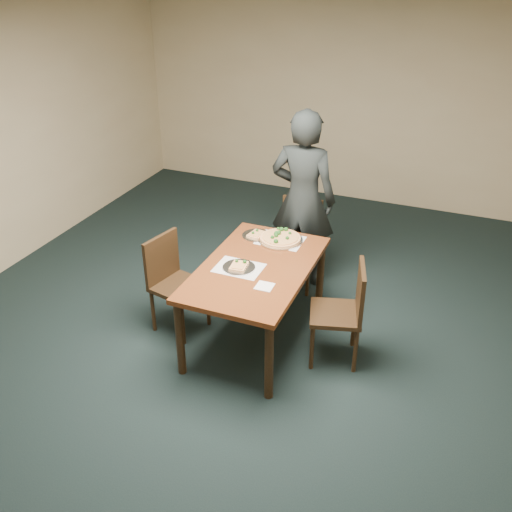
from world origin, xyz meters
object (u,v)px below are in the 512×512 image
at_px(diner, 303,199).
at_px(pizza_pan, 280,238).
at_px(slice_plate_near, 239,266).
at_px(slice_plate_far, 257,235).
at_px(chair_right, 345,308).
at_px(chair_far, 299,237).
at_px(chair_left, 172,278).
at_px(dining_table, 256,275).

distance_m(diner, pizza_pan, 0.64).
xyz_separation_m(slice_plate_near, slice_plate_far, (-0.09, 0.61, -0.00)).
xyz_separation_m(chair_right, pizza_pan, (-0.77, 0.52, 0.26)).
relative_size(chair_right, pizza_pan, 2.17).
bearing_deg(chair_right, chair_far, -160.30).
xyz_separation_m(chair_left, slice_plate_far, (0.57, 0.64, 0.25)).
distance_m(chair_far, chair_right, 1.33).
xyz_separation_m(dining_table, chair_right, (0.80, 0.01, -0.14)).
bearing_deg(chair_far, pizza_pan, -92.52).
distance_m(chair_left, pizza_pan, 1.06).
bearing_deg(pizza_pan, chair_right, -33.99).
height_order(chair_left, chair_right, same).
bearing_deg(diner, chair_far, 77.87).
bearing_deg(slice_plate_near, chair_right, 5.73).
height_order(chair_left, diner, diner).
distance_m(pizza_pan, slice_plate_far, 0.24).
relative_size(chair_left, pizza_pan, 2.17).
height_order(diner, pizza_pan, diner).
bearing_deg(diner, slice_plate_far, 67.14).
bearing_deg(slice_plate_far, chair_far, 67.06).
xyz_separation_m(chair_right, slice_plate_far, (-1.01, 0.52, 0.25)).
bearing_deg(pizza_pan, diner, 88.69).
relative_size(chair_left, slice_plate_near, 3.25).
height_order(dining_table, chair_far, chair_far).
bearing_deg(chair_right, chair_left, -101.36).
relative_size(chair_far, slice_plate_near, 3.25).
bearing_deg(diner, pizza_pan, 87.76).
bearing_deg(chair_far, slice_plate_far, -115.17).
bearing_deg(chair_far, chair_left, -126.11).
xyz_separation_m(dining_table, chair_left, (-0.78, -0.11, -0.14)).
height_order(pizza_pan, slice_plate_far, pizza_pan).
xyz_separation_m(diner, slice_plate_far, (-0.25, -0.62, -0.16)).
bearing_deg(diner, chair_right, 122.71).
bearing_deg(slice_plate_far, chair_left, -131.69).
height_order(diner, slice_plate_far, diner).
distance_m(chair_right, diner, 1.43).
height_order(chair_left, pizza_pan, chair_left).
relative_size(dining_table, chair_right, 1.65).
relative_size(dining_table, diner, 0.82).
distance_m(chair_right, slice_plate_near, 0.96).
relative_size(diner, slice_plate_far, 6.56).
bearing_deg(chair_right, diner, -162.07).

